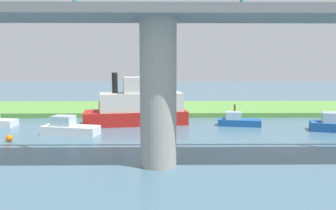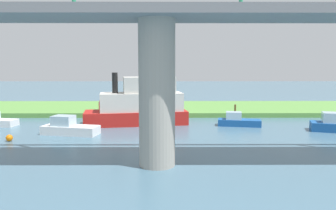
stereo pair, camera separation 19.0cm
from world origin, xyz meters
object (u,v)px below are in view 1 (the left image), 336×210
at_px(bridge_pylon, 158,94).
at_px(mooring_post, 235,108).
at_px(riverboat_paddlewheel, 69,128).
at_px(marker_buoy, 9,138).
at_px(houseboat_blue, 139,105).
at_px(motorboat_white, 238,121).
at_px(person_on_bank, 130,106).

bearing_deg(bridge_pylon, mooring_post, -114.77).
bearing_deg(riverboat_paddlewheel, bridge_pylon, 131.67).
bearing_deg(mooring_post, riverboat_paddlewheel, 30.39).
bearing_deg(marker_buoy, houseboat_blue, -141.60).
height_order(bridge_pylon, riverboat_paddlewheel, bridge_pylon).
xyz_separation_m(mooring_post, riverboat_paddlewheel, (15.52, 9.10, -0.38)).
relative_size(bridge_pylon, marker_buoy, 16.22).
relative_size(houseboat_blue, motorboat_white, 2.46).
bearing_deg(houseboat_blue, bridge_pylon, 98.89).
distance_m(houseboat_blue, riverboat_paddlewheel, 7.31).
height_order(bridge_pylon, motorboat_white, bridge_pylon).
distance_m(mooring_post, motorboat_white, 5.50).
relative_size(bridge_pylon, mooring_post, 9.52).
xyz_separation_m(person_on_bank, mooring_post, (-11.55, 0.33, -0.28)).
xyz_separation_m(bridge_pylon, motorboat_white, (-7.20, -12.08, -3.59)).
xyz_separation_m(mooring_post, houseboat_blue, (10.12, 4.34, 0.90)).
relative_size(houseboat_blue, riverboat_paddlewheel, 2.08).
relative_size(mooring_post, marker_buoy, 1.70).
relative_size(bridge_pylon, houseboat_blue, 0.81).
bearing_deg(houseboat_blue, person_on_bank, -72.99).
height_order(person_on_bank, riverboat_paddlewheel, person_on_bank).
distance_m(bridge_pylon, motorboat_white, 14.51).
xyz_separation_m(houseboat_blue, riverboat_paddlewheel, (5.40, 4.76, -1.28)).
bearing_deg(mooring_post, person_on_bank, -1.62).
height_order(bridge_pylon, person_on_bank, bridge_pylon).
bearing_deg(person_on_bank, motorboat_white, 151.76).
bearing_deg(riverboat_paddlewheel, mooring_post, -149.61).
height_order(bridge_pylon, marker_buoy, bridge_pylon).
height_order(riverboat_paddlewheel, marker_buoy, riverboat_paddlewheel).
relative_size(person_on_bank, motorboat_white, 0.34).
relative_size(mooring_post, riverboat_paddlewheel, 0.18).
distance_m(riverboat_paddlewheel, marker_buoy, 4.45).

